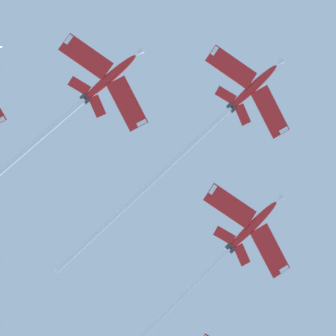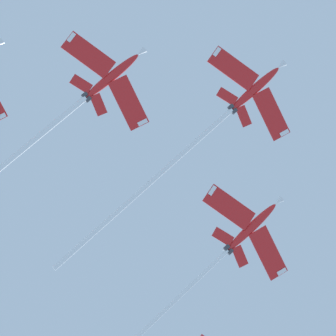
{
  "view_description": "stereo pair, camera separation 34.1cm",
  "coord_description": "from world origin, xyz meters",
  "views": [
    {
      "loc": [
        -0.75,
        31.62,
        1.69
      ],
      "look_at": [
        7.31,
        18.29,
        134.1
      ],
      "focal_mm": 83.31,
      "sensor_mm": 36.0,
      "label": 1
    },
    {
      "loc": [
        -0.46,
        31.8,
        1.69
      ],
      "look_at": [
        7.31,
        18.29,
        134.1
      ],
      "focal_mm": 83.31,
      "sensor_mm": 36.0,
      "label": 2
    }
  ],
  "objects": [
    {
      "name": "jet_lead",
      "position": [
        -3.06,
        20.38,
        137.65
      ],
      "size": [
        51.71,
        19.84,
        17.95
      ],
      "color": "red"
    },
    {
      "name": "jet_right_wing",
      "position": [
        18.88,
        34.69,
        132.19
      ],
      "size": [
        51.63,
        19.88,
        16.78
      ],
      "color": "red"
    },
    {
      "name": "jet_left_wing",
      "position": [
        5.68,
        0.93,
        132.75
      ],
      "size": [
        44.84,
        19.83,
        15.86
      ],
      "color": "red"
    }
  ]
}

